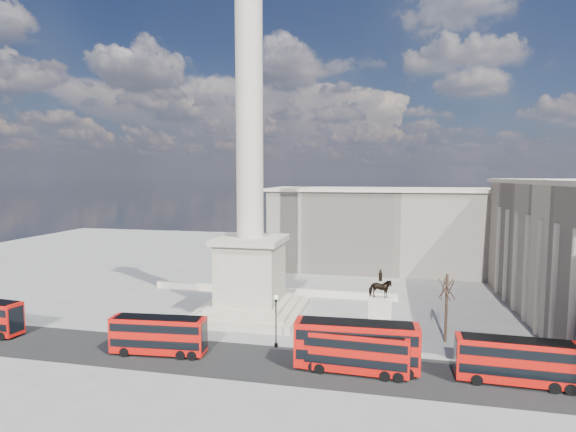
{
  "coord_description": "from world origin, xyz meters",
  "views": [
    {
      "loc": [
        17.88,
        -52.84,
        19.09
      ],
      "look_at": [
        5.94,
        1.8,
        14.05
      ],
      "focal_mm": 28.0,
      "sensor_mm": 36.0,
      "label": 1
    }
  ],
  "objects_px": {
    "red_bus_b": "(356,352)",
    "equestrian_statue": "(380,308)",
    "victorian_lamp": "(276,317)",
    "pedestrian_standing": "(407,354)",
    "red_bus_d": "(517,361)",
    "red_bus_c": "(357,345)",
    "pedestrian_crossing": "(319,329)",
    "pedestrian_walking": "(393,339)",
    "nelsons_column": "(250,221)",
    "red_bus_a": "(159,335)"
  },
  "relations": [
    {
      "from": "red_bus_b",
      "to": "equestrian_statue",
      "type": "xyz_separation_m",
      "value": [
        2.02,
        13.47,
        0.42
      ]
    },
    {
      "from": "victorian_lamp",
      "to": "pedestrian_standing",
      "type": "xyz_separation_m",
      "value": [
        14.11,
        -0.8,
        -2.72
      ]
    },
    {
      "from": "equestrian_statue",
      "to": "victorian_lamp",
      "type": "bearing_deg",
      "value": -142.12
    },
    {
      "from": "red_bus_d",
      "to": "pedestrian_standing",
      "type": "relative_size",
      "value": 6.79
    },
    {
      "from": "red_bus_b",
      "to": "red_bus_c",
      "type": "height_order",
      "value": "red_bus_c"
    },
    {
      "from": "equestrian_statue",
      "to": "pedestrian_crossing",
      "type": "relative_size",
      "value": 4.27
    },
    {
      "from": "red_bus_b",
      "to": "pedestrian_crossing",
      "type": "bearing_deg",
      "value": 120.9
    },
    {
      "from": "pedestrian_walking",
      "to": "pedestrian_standing",
      "type": "relative_size",
      "value": 1.15
    },
    {
      "from": "red_bus_c",
      "to": "equestrian_statue",
      "type": "bearing_deg",
      "value": 78.77
    },
    {
      "from": "red_bus_d",
      "to": "pedestrian_walking",
      "type": "distance_m",
      "value": 12.97
    },
    {
      "from": "nelsons_column",
      "to": "pedestrian_walking",
      "type": "height_order",
      "value": "nelsons_column"
    },
    {
      "from": "pedestrian_walking",
      "to": "pedestrian_standing",
      "type": "bearing_deg",
      "value": -79.0
    },
    {
      "from": "nelsons_column",
      "to": "red_bus_c",
      "type": "relative_size",
      "value": 4.12
    },
    {
      "from": "red_bus_c",
      "to": "red_bus_d",
      "type": "height_order",
      "value": "red_bus_c"
    },
    {
      "from": "victorian_lamp",
      "to": "red_bus_b",
      "type": "bearing_deg",
      "value": -27.41
    },
    {
      "from": "nelsons_column",
      "to": "red_bus_d",
      "type": "distance_m",
      "value": 34.96
    },
    {
      "from": "equestrian_statue",
      "to": "pedestrian_standing",
      "type": "height_order",
      "value": "equestrian_statue"
    },
    {
      "from": "victorian_lamp",
      "to": "pedestrian_walking",
      "type": "bearing_deg",
      "value": 12.51
    },
    {
      "from": "red_bus_a",
      "to": "pedestrian_standing",
      "type": "relative_size",
      "value": 6.65
    },
    {
      "from": "red_bus_d",
      "to": "pedestrian_walking",
      "type": "relative_size",
      "value": 5.89
    },
    {
      "from": "nelsons_column",
      "to": "red_bus_b",
      "type": "distance_m",
      "value": 24.32
    },
    {
      "from": "red_bus_a",
      "to": "red_bus_c",
      "type": "distance_m",
      "value": 20.9
    },
    {
      "from": "red_bus_c",
      "to": "pedestrian_crossing",
      "type": "height_order",
      "value": "red_bus_c"
    },
    {
      "from": "red_bus_d",
      "to": "victorian_lamp",
      "type": "bearing_deg",
      "value": 172.38
    },
    {
      "from": "nelsons_column",
      "to": "pedestrian_walking",
      "type": "relative_size",
      "value": 27.88
    },
    {
      "from": "pedestrian_crossing",
      "to": "pedestrian_standing",
      "type": "bearing_deg",
      "value": -139.33
    },
    {
      "from": "red_bus_b",
      "to": "pedestrian_standing",
      "type": "distance_m",
      "value": 6.48
    },
    {
      "from": "victorian_lamp",
      "to": "nelsons_column",
      "type": "bearing_deg",
      "value": 120.13
    },
    {
      "from": "victorian_lamp",
      "to": "pedestrian_crossing",
      "type": "xyz_separation_m",
      "value": [
        4.16,
        4.47,
        -2.61
      ]
    },
    {
      "from": "equestrian_statue",
      "to": "nelsons_column",
      "type": "bearing_deg",
      "value": 173.47
    },
    {
      "from": "red_bus_b",
      "to": "pedestrian_walking",
      "type": "xyz_separation_m",
      "value": [
        3.53,
        7.57,
        -1.26
      ]
    },
    {
      "from": "nelsons_column",
      "to": "pedestrian_walking",
      "type": "bearing_deg",
      "value": -22.64
    },
    {
      "from": "red_bus_a",
      "to": "pedestrian_standing",
      "type": "xyz_separation_m",
      "value": [
        25.83,
        3.86,
        -1.38
      ]
    },
    {
      "from": "pedestrian_crossing",
      "to": "pedestrian_walking",
      "type": "bearing_deg",
      "value": -122.4
    },
    {
      "from": "red_bus_a",
      "to": "victorian_lamp",
      "type": "relative_size",
      "value": 1.74
    },
    {
      "from": "red_bus_d",
      "to": "victorian_lamp",
      "type": "relative_size",
      "value": 1.77
    },
    {
      "from": "equestrian_statue",
      "to": "pedestrian_walking",
      "type": "height_order",
      "value": "equestrian_statue"
    },
    {
      "from": "red_bus_d",
      "to": "pedestrian_standing",
      "type": "xyz_separation_m",
      "value": [
        -9.54,
        3.21,
        -1.45
      ]
    },
    {
      "from": "red_bus_d",
      "to": "equestrian_statue",
      "type": "height_order",
      "value": "equestrian_statue"
    },
    {
      "from": "red_bus_c",
      "to": "pedestrian_walking",
      "type": "distance_m",
      "value": 7.97
    },
    {
      "from": "red_bus_a",
      "to": "red_bus_b",
      "type": "distance_m",
      "value": 20.88
    },
    {
      "from": "red_bus_c",
      "to": "pedestrian_crossing",
      "type": "distance_m",
      "value": 10.1
    },
    {
      "from": "equestrian_statue",
      "to": "pedestrian_standing",
      "type": "xyz_separation_m",
      "value": [
        2.92,
        -9.51,
        -1.8
      ]
    },
    {
      "from": "red_bus_c",
      "to": "red_bus_d",
      "type": "distance_m",
      "value": 14.47
    },
    {
      "from": "pedestrian_walking",
      "to": "nelsons_column",
      "type": "bearing_deg",
      "value": 147.02
    },
    {
      "from": "red_bus_a",
      "to": "equestrian_statue",
      "type": "xyz_separation_m",
      "value": [
        22.91,
        13.36,
        0.42
      ]
    },
    {
      "from": "pedestrian_standing",
      "to": "red_bus_d",
      "type": "bearing_deg",
      "value": 166.12
    },
    {
      "from": "red_bus_c",
      "to": "red_bus_d",
      "type": "bearing_deg",
      "value": -1.8
    },
    {
      "from": "pedestrian_standing",
      "to": "red_bus_c",
      "type": "bearing_deg",
      "value": 38.81
    },
    {
      "from": "red_bus_b",
      "to": "victorian_lamp",
      "type": "bearing_deg",
      "value": 155.01
    }
  ]
}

